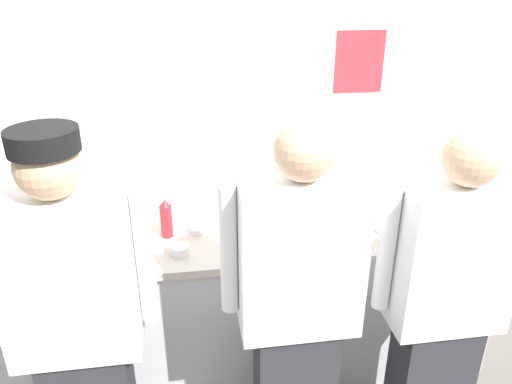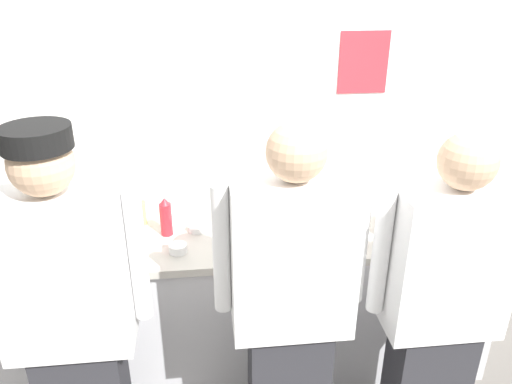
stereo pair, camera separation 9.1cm
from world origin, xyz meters
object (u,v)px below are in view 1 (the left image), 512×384
plate_stack_rear (398,221)px  ramekin_red_sauce (180,250)px  sheet_tray (289,223)px  squeeze_bottle_primary (139,212)px  squeeze_bottle_spare (166,219)px  chef_center (298,308)px  ramekin_yellow_sauce (197,228)px  chef_far_right (443,306)px  chef_near_left (78,327)px  ramekin_orange_sauce (416,200)px  plate_stack_front (119,233)px  mixing_bowl_steel (277,214)px  squeeze_bottle_secondary (46,215)px  ramekin_green_sauce (173,216)px

plate_stack_rear → ramekin_red_sauce: (-1.14, -0.07, -0.02)m
sheet_tray → squeeze_bottle_primary: squeeze_bottle_primary is taller
squeeze_bottle_spare → squeeze_bottle_primary: bearing=138.7°
chef_center → ramekin_yellow_sauce: chef_center is taller
plate_stack_rear → chef_far_right: bearing=-94.6°
squeeze_bottle_primary → ramekin_red_sauce: 0.38m
chef_near_left → ramekin_yellow_sauce: bearing=55.7°
ramekin_orange_sauce → chef_near_left: bearing=-154.3°
ramekin_red_sauce → chef_center: bearing=-46.6°
squeeze_bottle_primary → ramekin_orange_sauce: (1.58, 0.03, -0.06)m
chef_far_right → squeeze_bottle_primary: size_ratio=8.98×
plate_stack_front → sheet_tray: plate_stack_front is taller
sheet_tray → ramekin_red_sauce: 0.62m
plate_stack_front → ramekin_red_sauce: 0.35m
chef_near_left → mixing_bowl_steel: size_ratio=4.32×
squeeze_bottle_secondary → ramekin_orange_sauce: 2.06m
chef_center → sheet_tray: 0.71m
squeeze_bottle_secondary → ramekin_orange_sauce: (2.06, 0.00, -0.06)m
plate_stack_rear → chef_center: bearing=-139.4°
chef_far_right → ramekin_green_sauce: bearing=141.5°
chef_far_right → mixing_bowl_steel: (-0.57, 0.76, 0.09)m
chef_far_right → ramekin_green_sauce: (-1.12, 0.89, 0.05)m
ramekin_orange_sauce → ramekin_green_sauce: bearing=179.8°
ramekin_yellow_sauce → ramekin_orange_sauce: (1.28, 0.14, 0.00)m
ramekin_yellow_sauce → ramekin_green_sauce: ramekin_green_sauce is taller
ramekin_orange_sauce → sheet_tray: bearing=-170.1°
squeeze_bottle_primary → ramekin_red_sauce: squeeze_bottle_primary is taller
plate_stack_front → squeeze_bottle_primary: 0.17m
ramekin_yellow_sauce → chef_far_right: bearing=-36.8°
plate_stack_front → ramekin_yellow_sauce: 0.40m
chef_far_right → ramekin_orange_sauce: chef_far_right is taller
squeeze_bottle_primary → plate_stack_rear: bearing=-10.0°
chef_near_left → ramekin_green_sauce: size_ratio=19.01×
sheet_tray → ramekin_green_sauce: size_ratio=5.13×
chef_near_left → chef_far_right: (1.48, -0.04, -0.04)m
plate_stack_rear → squeeze_bottle_spare: bearing=174.7°
chef_near_left → plate_stack_rear: bearing=20.7°
ramekin_yellow_sauce → ramekin_red_sauce: (-0.09, -0.20, 0.00)m
chef_near_left → ramekin_red_sauce: chef_near_left is taller
ramekin_orange_sauce → plate_stack_front: bearing=-174.2°
chef_near_left → sheet_tray: (0.98, 0.71, -0.01)m
plate_stack_front → ramekin_yellow_sauce: bearing=4.4°
plate_stack_front → sheet_tray: size_ratio=0.50×
mixing_bowl_steel → squeeze_bottle_spare: squeeze_bottle_spare is taller
chef_far_right → ramekin_red_sauce: bearing=153.6°
ramekin_yellow_sauce → ramekin_red_sauce: ramekin_red_sauce is taller
chef_center → mixing_bowl_steel: chef_center is taller
chef_near_left → squeeze_bottle_primary: 0.84m
ramekin_yellow_sauce → ramekin_red_sauce: 0.22m
ramekin_orange_sauce → ramekin_yellow_sauce: bearing=-173.8°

